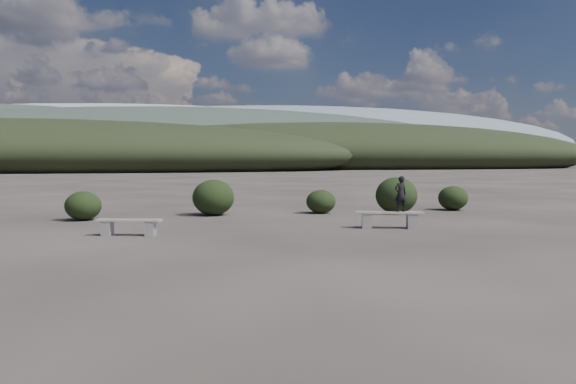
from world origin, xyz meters
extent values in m
plane|color=#2C2522|center=(0.00, 0.00, 0.00)|extent=(1200.00, 1200.00, 0.00)
cube|color=gray|center=(-4.40, 4.19, 0.19)|extent=(0.30, 0.37, 0.37)
cube|color=gray|center=(-3.31, 3.92, 0.19)|extent=(0.30, 0.37, 0.37)
cube|color=gray|center=(-3.86, 4.06, 0.40)|extent=(1.71, 0.74, 0.05)
cube|color=gray|center=(2.60, 4.37, 0.21)|extent=(0.35, 0.42, 0.42)
cube|color=gray|center=(3.82, 4.03, 0.21)|extent=(0.35, 0.42, 0.42)
cube|color=gray|center=(3.21, 4.20, 0.45)|extent=(1.93, 0.89, 0.05)
imported|color=black|center=(3.51, 4.12, 0.97)|extent=(0.39, 0.29, 1.00)
ellipsoid|color=black|center=(-5.58, 8.11, 0.47)|extent=(1.14, 1.14, 0.93)
ellipsoid|color=black|center=(-1.40, 8.92, 0.62)|extent=(1.45, 1.45, 1.24)
ellipsoid|color=black|center=(2.45, 8.88, 0.42)|extent=(1.06, 1.06, 0.85)
ellipsoid|color=black|center=(5.10, 8.31, 0.66)|extent=(1.50, 1.50, 1.31)
ellipsoid|color=black|center=(7.73, 9.10, 0.47)|extent=(1.12, 1.12, 0.93)
ellipsoid|color=black|center=(-25.00, 90.00, 2.70)|extent=(110.00, 40.00, 12.00)
ellipsoid|color=black|center=(35.00, 110.00, 3.15)|extent=(120.00, 44.00, 14.00)
ellipsoid|color=#2D372E|center=(0.00, 160.00, 5.40)|extent=(190.00, 64.00, 24.00)
ellipsoid|color=slate|center=(70.00, 300.00, 9.90)|extent=(340.00, 110.00, 44.00)
ellipsoid|color=#8F97A1|center=(-30.00, 400.00, 12.60)|extent=(460.00, 140.00, 56.00)
camera|label=1|loc=(-2.68, -10.64, 1.93)|focal=35.00mm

